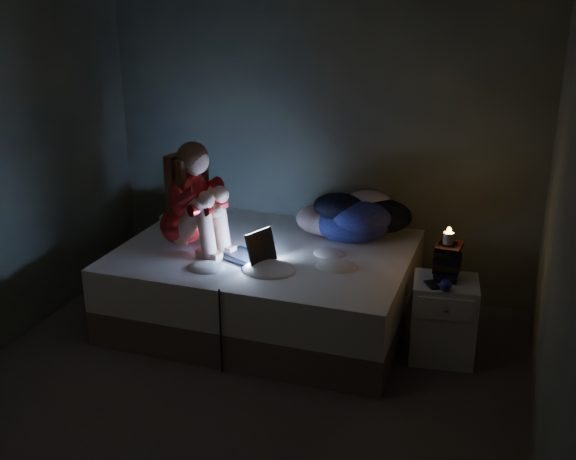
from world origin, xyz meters
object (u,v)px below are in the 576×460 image
at_px(candle, 448,239).
at_px(laptop, 245,242).
at_px(bed, 266,284).
at_px(woman, 181,194).
at_px(phone, 431,284).
at_px(nightstand, 443,319).

bearing_deg(candle, laptop, -173.80).
height_order(bed, woman, woman).
height_order(laptop, candle, candle).
height_order(woman, laptop, woman).
distance_m(woman, laptop, 0.61).
bearing_deg(woman, phone, 13.73).
xyz_separation_m(woman, candle, (1.95, 0.07, -0.14)).
bearing_deg(woman, candle, 17.90).
height_order(woman, candle, woman).
xyz_separation_m(bed, laptop, (-0.07, -0.24, 0.43)).
xyz_separation_m(woman, nightstand, (1.96, 0.03, -0.72)).
xyz_separation_m(laptop, nightstand, (1.43, 0.11, -0.43)).
bearing_deg(nightstand, woman, 173.51).
height_order(candle, phone, candle).
height_order(nightstand, phone, phone).
xyz_separation_m(bed, nightstand, (1.36, -0.13, -0.01)).
relative_size(bed, phone, 15.35).
xyz_separation_m(bed, candle, (1.34, -0.09, 0.57)).
bearing_deg(woman, nightstand, 16.56).
relative_size(woman, phone, 5.95).
relative_size(woman, nightstand, 1.44).
distance_m(woman, phone, 1.92).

